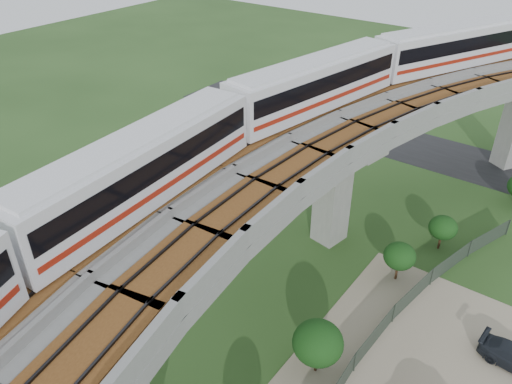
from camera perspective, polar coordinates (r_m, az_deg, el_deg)
ground at (r=34.22m, az=-1.96°, el=-13.13°), size 160.00×160.00×0.00m
asphalt_road at (r=56.53m, az=17.31°, el=5.01°), size 60.00×8.00×0.03m
viaduct at (r=26.69m, az=4.18°, el=-2.77°), size 19.58×73.98×11.40m
metro_train at (r=28.16m, az=0.67°, el=6.92°), size 11.51×61.30×3.64m
fence at (r=30.51m, az=13.45°, el=-19.53°), size 3.87×38.73×1.50m
tree_1 at (r=40.42m, az=20.59°, el=-3.83°), size 2.15×2.15×2.89m
tree_2 at (r=36.35m, az=16.09°, el=-7.05°), size 2.25×2.25×3.06m
tree_3 at (r=29.28m, az=7.08°, el=-16.73°), size 2.91×2.91×3.57m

